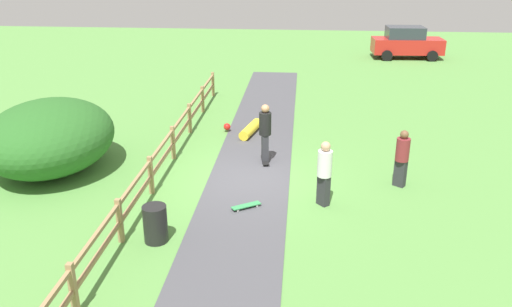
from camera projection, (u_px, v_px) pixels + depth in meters
name	position (u px, v px, depth m)	size (l,w,h in m)	color
ground_plane	(249.00, 178.00, 15.46)	(60.00, 60.00, 0.00)	#568E42
asphalt_path	(249.00, 177.00, 15.45)	(2.40, 28.00, 0.02)	#47474C
wooden_fence	(162.00, 154.00, 15.43)	(0.12, 18.12, 1.10)	#997A51
bush_large	(50.00, 137.00, 15.61)	(3.71, 4.45, 2.16)	#286023
trash_bin	(155.00, 224.00, 11.97)	(0.56, 0.56, 0.90)	black
skater_riding	(265.00, 130.00, 16.13)	(0.44, 0.82, 1.90)	black
skater_fallen	(249.00, 129.00, 18.99)	(1.38, 1.64, 0.36)	yellow
skateboard_loose	(246.00, 206.00, 13.59)	(0.78, 0.60, 0.08)	#338C4C
bystander_white	(324.00, 171.00, 13.48)	(0.54, 0.54, 1.79)	#2D2D33
bystander_maroon	(402.00, 156.00, 14.59)	(0.53, 0.53, 1.68)	#2D2D33
parked_car_red	(407.00, 43.00, 31.78)	(4.26, 2.13, 1.92)	red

